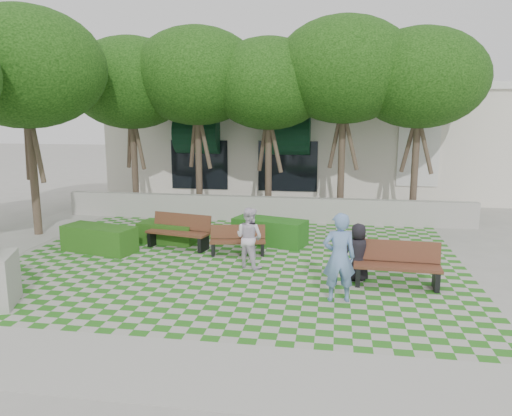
% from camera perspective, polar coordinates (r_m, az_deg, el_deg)
% --- Properties ---
extents(ground, '(90.00, 90.00, 0.00)m').
position_cam_1_polar(ground, '(12.54, -3.39, -7.53)').
color(ground, gray).
rests_on(ground, ground).
extents(lawn, '(12.00, 12.00, 0.00)m').
position_cam_1_polar(lawn, '(13.47, -2.46, -6.17)').
color(lawn, '#2B721E').
rests_on(lawn, ground).
extents(sidewalk_south, '(16.00, 2.00, 0.01)m').
position_cam_1_polar(sidewalk_south, '(8.38, -10.72, -17.54)').
color(sidewalk_south, '#9E9B93').
rests_on(sidewalk_south, ground).
extents(retaining_wall, '(15.00, 0.36, 0.90)m').
position_cam_1_polar(retaining_wall, '(18.33, 0.81, -0.09)').
color(retaining_wall, '#9E9B93').
rests_on(retaining_wall, ground).
extents(bench_east, '(1.98, 0.74, 1.03)m').
position_cam_1_polar(bench_east, '(12.01, 15.79, -6.30)').
color(bench_east, '#532C1C').
rests_on(bench_east, ground).
extents(bench_mid, '(1.62, 0.78, 0.82)m').
position_cam_1_polar(bench_mid, '(14.09, -2.09, -3.75)').
color(bench_mid, '#502D1B').
rests_on(bench_mid, ground).
extents(bench_west, '(1.99, 1.03, 1.00)m').
position_cam_1_polar(bench_west, '(14.90, -8.78, -2.71)').
color(bench_west, '#4F2C1B').
rests_on(bench_west, ground).
extents(hedge_midright, '(2.37, 1.50, 0.77)m').
position_cam_1_polar(hedge_midright, '(15.17, 1.58, -2.70)').
color(hedge_midright, '#1C5416').
rests_on(hedge_midright, ground).
extents(hedge_midleft, '(1.85, 0.94, 0.62)m').
position_cam_1_polar(hedge_midleft, '(15.55, -10.10, -2.82)').
color(hedge_midleft, '#1F4A13').
rests_on(hedge_midleft, ground).
extents(hedge_west, '(2.27, 1.34, 0.75)m').
position_cam_1_polar(hedge_west, '(15.05, -17.47, -3.38)').
color(hedge_west, '#205015').
rests_on(hedge_west, ground).
extents(person_blue, '(0.77, 0.57, 1.92)m').
position_cam_1_polar(person_blue, '(10.67, 9.47, -5.59)').
color(person_blue, '#6788BC').
rests_on(person_blue, ground).
extents(person_dark, '(0.76, 0.58, 1.39)m').
position_cam_1_polar(person_dark, '(12.11, 11.58, -4.97)').
color(person_dark, black).
rests_on(person_dark, ground).
extents(person_white, '(0.96, 0.88, 1.58)m').
position_cam_1_polar(person_white, '(12.82, -0.79, -3.40)').
color(person_white, silver).
rests_on(person_white, ground).
extents(tree_row, '(17.70, 13.40, 7.41)m').
position_cam_1_polar(tree_row, '(18.15, -5.29, 14.76)').
color(tree_row, '#47382B').
rests_on(tree_row, ground).
extents(building, '(18.00, 8.92, 5.15)m').
position_cam_1_polar(building, '(25.77, 5.49, 7.72)').
color(building, silver).
rests_on(building, ground).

